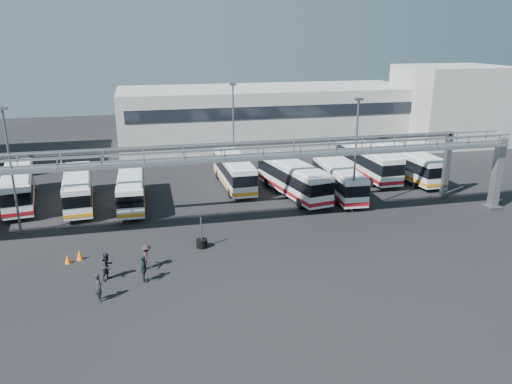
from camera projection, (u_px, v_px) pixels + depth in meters
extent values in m
plane|color=black|center=(236.00, 257.00, 35.97)|extent=(140.00, 140.00, 0.00)
cube|color=gray|center=(497.00, 174.00, 45.01)|extent=(0.70, 0.70, 6.60)
cube|color=#4C4F54|center=(492.00, 207.00, 45.98)|extent=(1.40, 1.40, 0.25)
cube|color=gray|center=(223.00, 159.00, 38.75)|extent=(50.00, 1.80, 0.22)
cube|color=gray|center=(225.00, 149.00, 37.67)|extent=(50.00, 0.10, 0.10)
cube|color=gray|center=(221.00, 144.00, 39.25)|extent=(50.00, 0.10, 0.10)
cube|color=#4C4F54|center=(215.00, 145.00, 42.40)|extent=(45.00, 0.50, 0.35)
cube|color=#9E9E99|center=(267.00, 115.00, 72.60)|extent=(42.00, 14.00, 8.00)
cube|color=#B2B2AD|center=(451.00, 105.00, 72.21)|extent=(14.00, 12.00, 11.00)
cylinder|color=#4C4F54|center=(12.00, 175.00, 38.41)|extent=(0.18, 0.18, 10.00)
cube|color=#4C4F54|center=(2.00, 108.00, 36.85)|extent=(0.70, 0.35, 0.22)
cylinder|color=#4C4F54|center=(355.00, 158.00, 43.54)|extent=(0.18, 0.18, 10.00)
cube|color=#4C4F54|center=(359.00, 99.00, 41.99)|extent=(0.70, 0.35, 0.22)
cylinder|color=#4C4F54|center=(233.00, 131.00, 55.72)|extent=(0.18, 0.18, 10.00)
cube|color=#4C4F54|center=(233.00, 84.00, 54.17)|extent=(0.70, 0.35, 0.22)
cube|color=silver|center=(19.00, 186.00, 46.46)|extent=(4.17, 11.11, 2.71)
cube|color=black|center=(18.00, 183.00, 46.36)|extent=(4.23, 11.18, 1.09)
cube|color=maroon|center=(20.00, 196.00, 46.75)|extent=(4.22, 11.17, 0.35)
cube|color=silver|center=(16.00, 171.00, 46.02)|extent=(3.75, 10.00, 0.16)
cylinder|color=black|center=(5.00, 213.00, 43.39)|extent=(0.45, 1.02, 0.99)
cylinder|color=black|center=(33.00, 209.00, 44.20)|extent=(0.45, 1.02, 0.99)
cylinder|color=black|center=(10.00, 191.00, 49.51)|extent=(0.45, 1.02, 0.99)
cylinder|color=black|center=(34.00, 188.00, 50.32)|extent=(0.45, 1.02, 0.99)
cube|color=silver|center=(78.00, 188.00, 46.15)|extent=(3.15, 10.39, 2.56)
cube|color=black|center=(78.00, 185.00, 46.05)|extent=(3.22, 10.45, 1.02)
cube|color=orange|center=(79.00, 198.00, 46.42)|extent=(3.21, 10.44, 0.33)
cube|color=silver|center=(76.00, 174.00, 45.73)|extent=(2.84, 9.35, 0.15)
cylinder|color=black|center=(66.00, 214.00, 43.25)|extent=(0.35, 0.95, 0.93)
cylinder|color=black|center=(91.00, 211.00, 43.86)|extent=(0.35, 0.95, 0.93)
cylinder|color=black|center=(69.00, 192.00, 49.19)|extent=(0.35, 0.95, 0.93)
cylinder|color=black|center=(91.00, 190.00, 49.80)|extent=(0.35, 0.95, 0.93)
cube|color=silver|center=(131.00, 188.00, 46.31)|extent=(2.42, 10.05, 2.50)
cube|color=black|center=(131.00, 185.00, 46.22)|extent=(2.48, 10.11, 1.00)
cube|color=orange|center=(132.00, 197.00, 46.58)|extent=(2.47, 10.10, 0.32)
cube|color=silver|center=(130.00, 175.00, 45.90)|extent=(2.18, 9.05, 0.15)
cylinder|color=black|center=(120.00, 213.00, 43.48)|extent=(0.29, 0.91, 0.91)
cylinder|color=black|center=(144.00, 211.00, 43.90)|extent=(0.29, 0.91, 0.91)
cylinder|color=black|center=(122.00, 191.00, 49.45)|extent=(0.29, 0.91, 0.91)
cylinder|color=black|center=(143.00, 190.00, 49.87)|extent=(0.29, 0.91, 0.91)
cube|color=silver|center=(234.00, 171.00, 51.85)|extent=(2.65, 10.71, 2.67)
cube|color=black|center=(234.00, 168.00, 51.76)|extent=(2.71, 10.77, 1.07)
cube|color=orange|center=(234.00, 179.00, 52.14)|extent=(2.70, 10.76, 0.34)
cube|color=silver|center=(234.00, 157.00, 51.42)|extent=(2.39, 9.64, 0.16)
cylinder|color=black|center=(230.00, 193.00, 48.84)|extent=(0.31, 0.98, 0.97)
cylinder|color=black|center=(252.00, 191.00, 49.35)|extent=(0.31, 0.98, 0.97)
cylinder|color=black|center=(218.00, 175.00, 55.14)|extent=(0.31, 0.98, 0.97)
cylinder|color=black|center=(237.00, 173.00, 55.65)|extent=(0.31, 0.98, 0.97)
cube|color=silver|center=(293.00, 178.00, 48.98)|extent=(4.53, 11.34, 2.77)
cube|color=black|center=(293.00, 175.00, 48.88)|extent=(4.60, 11.41, 1.11)
cube|color=maroon|center=(293.00, 187.00, 49.28)|extent=(4.59, 11.40, 0.35)
cube|color=silver|center=(293.00, 163.00, 48.54)|extent=(4.08, 10.20, 0.16)
cylinder|color=black|center=(300.00, 203.00, 45.87)|extent=(0.48, 1.04, 1.01)
cylinder|color=black|center=(321.00, 200.00, 46.74)|extent=(0.48, 1.04, 1.01)
cylinder|color=black|center=(267.00, 183.00, 52.03)|extent=(0.48, 1.04, 1.01)
cylinder|color=black|center=(287.00, 180.00, 52.91)|extent=(0.48, 1.04, 1.01)
cube|color=silver|center=(339.00, 179.00, 49.04)|extent=(2.80, 10.22, 2.53)
cube|color=black|center=(339.00, 176.00, 48.95)|extent=(2.87, 10.29, 1.01)
cube|color=maroon|center=(338.00, 188.00, 49.32)|extent=(2.86, 10.28, 0.32)
cube|color=silver|center=(339.00, 166.00, 48.64)|extent=(2.52, 9.20, 0.15)
cylinder|color=black|center=(339.00, 202.00, 46.20)|extent=(0.32, 0.93, 0.92)
cylinder|color=black|center=(360.00, 201.00, 46.55)|extent=(0.32, 0.93, 0.92)
cylinder|color=black|center=(318.00, 183.00, 52.28)|extent=(0.32, 0.93, 0.92)
cylinder|color=black|center=(337.00, 182.00, 52.63)|extent=(0.32, 0.93, 0.92)
cube|color=silver|center=(367.00, 161.00, 55.44)|extent=(2.90, 11.40, 2.83)
cube|color=black|center=(368.00, 158.00, 55.34)|extent=(2.96, 11.46, 1.13)
cube|color=maroon|center=(367.00, 169.00, 55.74)|extent=(2.95, 11.45, 0.36)
cube|color=silver|center=(368.00, 147.00, 54.98)|extent=(2.61, 10.26, 0.16)
cylinder|color=black|center=(372.00, 182.00, 52.23)|extent=(0.34, 1.04, 1.03)
cylinder|color=black|center=(392.00, 180.00, 52.80)|extent=(0.34, 1.04, 1.03)
cylinder|color=black|center=(344.00, 165.00, 58.91)|extent=(0.34, 1.04, 1.03)
cylinder|color=black|center=(362.00, 164.00, 59.48)|extent=(0.34, 1.04, 1.03)
cube|color=silver|center=(408.00, 164.00, 54.66)|extent=(3.09, 10.75, 2.66)
cube|color=black|center=(409.00, 161.00, 54.56)|extent=(3.15, 10.82, 1.06)
cube|color=orange|center=(408.00, 172.00, 54.95)|extent=(3.14, 10.81, 0.34)
cube|color=silver|center=(410.00, 151.00, 54.23)|extent=(2.78, 9.68, 0.15)
cylinder|color=black|center=(417.00, 184.00, 51.65)|extent=(0.35, 0.98, 0.97)
cylinder|color=black|center=(435.00, 182.00, 52.25)|extent=(0.35, 0.98, 0.97)
cylinder|color=black|center=(383.00, 168.00, 57.85)|extent=(0.35, 0.98, 0.97)
cylinder|color=black|center=(399.00, 167.00, 58.45)|extent=(0.35, 0.98, 0.97)
imported|color=black|center=(99.00, 287.00, 29.88)|extent=(0.62, 0.76, 1.79)
imported|color=#27202C|center=(107.00, 266.00, 32.46)|extent=(1.11, 1.15, 1.86)
imported|color=#312024|center=(147.00, 257.00, 33.95)|extent=(0.86, 1.24, 1.76)
imported|color=#18272C|center=(144.00, 269.00, 32.15)|extent=(0.51, 1.09, 1.81)
cone|color=orange|center=(68.00, 259.00, 34.89)|extent=(0.49, 0.49, 0.67)
cone|color=orange|center=(80.00, 255.00, 35.46)|extent=(0.59, 0.59, 0.75)
cylinder|color=black|center=(202.00, 246.00, 37.54)|extent=(0.84, 0.84, 0.20)
cylinder|color=black|center=(202.00, 243.00, 37.48)|extent=(0.84, 0.84, 0.20)
cylinder|color=black|center=(202.00, 241.00, 37.41)|extent=(0.84, 0.84, 0.20)
cylinder|color=#4C4F54|center=(201.00, 233.00, 37.22)|extent=(0.12, 0.12, 2.40)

